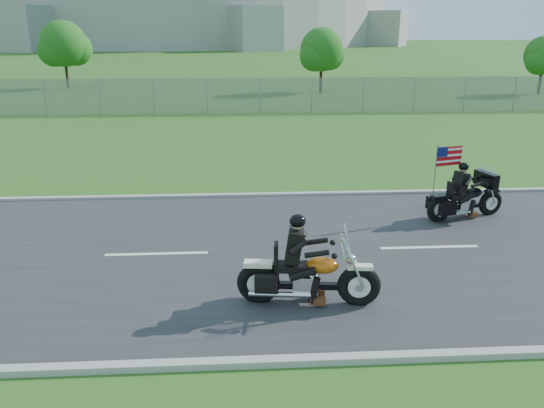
{
  "coord_description": "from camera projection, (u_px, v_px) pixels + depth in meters",
  "views": [
    {
      "loc": [
        -0.14,
        -10.63,
        4.67
      ],
      "look_at": [
        0.5,
        0.0,
        1.13
      ],
      "focal_mm": 35.0,
      "sensor_mm": 36.0,
      "label": 1
    }
  ],
  "objects": [
    {
      "name": "ground",
      "position": [
        249.0,
        253.0,
        11.55
      ],
      "size": [
        420.0,
        420.0,
        0.0
      ],
      "primitive_type": "plane",
      "color": "#264816",
      "rests_on": "ground"
    },
    {
      "name": "road",
      "position": [
        249.0,
        253.0,
        11.54
      ],
      "size": [
        120.0,
        8.0,
        0.04
      ],
      "primitive_type": "cube",
      "color": "#28282B",
      "rests_on": "ground"
    },
    {
      "name": "curb_north",
      "position": [
        247.0,
        196.0,
        15.37
      ],
      "size": [
        120.0,
        0.18,
        0.12
      ],
      "primitive_type": "cube",
      "color": "#9E9B93",
      "rests_on": "ground"
    },
    {
      "name": "curb_south",
      "position": [
        255.0,
        363.0,
        7.7
      ],
      "size": [
        120.0,
        0.18,
        0.12
      ],
      "primitive_type": "cube",
      "color": "#9E9B93",
      "rests_on": "ground"
    },
    {
      "name": "fence",
      "position": [
        154.0,
        96.0,
        29.89
      ],
      "size": [
        60.0,
        0.03,
        2.0
      ],
      "primitive_type": "cube",
      "color": "gray",
      "rests_on": "ground"
    },
    {
      "name": "tree_fence_near",
      "position": [
        322.0,
        52.0,
        39.4
      ],
      "size": [
        3.52,
        3.28,
        4.75
      ],
      "color": "#382316",
      "rests_on": "ground"
    },
    {
      "name": "tree_fence_mid",
      "position": [
        64.0,
        46.0,
        41.95
      ],
      "size": [
        3.96,
        3.69,
        5.3
      ],
      "color": "#382316",
      "rests_on": "ground"
    },
    {
      "name": "tree_fence_far",
      "position": [
        544.0,
        57.0,
        38.52
      ],
      "size": [
        3.08,
        2.87,
        4.2
      ],
      "color": "#382316",
      "rests_on": "ground"
    },
    {
      "name": "motorcycle_lead",
      "position": [
        306.0,
        277.0,
        9.26
      ],
      "size": [
        2.54,
        0.8,
        1.71
      ],
      "rotation": [
        0.0,
        0.0,
        -0.12
      ],
      "color": "black",
      "rests_on": "ground"
    },
    {
      "name": "motorcycle_follow",
      "position": [
        466.0,
        200.0,
        13.47
      ],
      "size": [
        2.21,
        1.01,
        1.88
      ],
      "rotation": [
        0.0,
        0.0,
        0.27
      ],
      "color": "black",
      "rests_on": "ground"
    }
  ]
}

